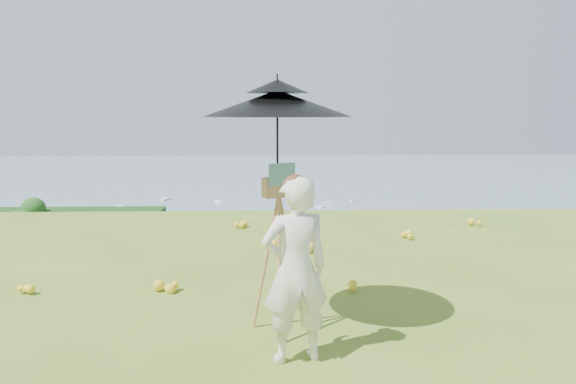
{
  "coord_description": "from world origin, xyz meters",
  "views": [
    {
      "loc": [
        -0.7,
        -4.78,
        2.09
      ],
      "look_at": [
        -0.45,
        2.74,
        1.01
      ],
      "focal_mm": 35.0,
      "sensor_mm": 36.0,
      "label": 1
    }
  ],
  "objects": [
    {
      "name": "ground",
      "position": [
        0.0,
        0.0,
        0.0
      ],
      "size": [
        14.0,
        14.0,
        0.0
      ],
      "primitive_type": "plane",
      "color": "#4E7621",
      "rests_on": "ground"
    },
    {
      "name": "shoreline_tier",
      "position": [
        0.0,
        75.0,
        -36.0
      ],
      "size": [
        170.0,
        28.0,
        8.0
      ],
      "primitive_type": "cube",
      "color": "#71675A",
      "rests_on": "bay_water"
    },
    {
      "name": "bay_water",
      "position": [
        0.0,
        240.0,
        -34.0
      ],
      "size": [
        700.0,
        700.0,
        0.0
      ],
      "primitive_type": "plane",
      "color": "slate",
      "rests_on": "ground"
    },
    {
      "name": "peninsula",
      "position": [
        -75.0,
        155.0,
        -29.0
      ],
      "size": [
        90.0,
        60.0,
        12.0
      ],
      "primitive_type": null,
      "color": "#173E10",
      "rests_on": "bay_water"
    },
    {
      "name": "slope_trees",
      "position": [
        0.0,
        35.0,
        -15.0
      ],
      "size": [
        110.0,
        50.0,
        6.0
      ],
      "primitive_type": null,
      "color": "#1E4314",
      "rests_on": "forest_slope"
    },
    {
      "name": "harbor_town",
      "position": [
        0.0,
        75.0,
        -29.5
      ],
      "size": [
        110.0,
        22.0,
        5.0
      ],
      "primitive_type": null,
      "color": "silver",
      "rests_on": "shoreline_tier"
    },
    {
      "name": "moored_boats",
      "position": [
        -12.5,
        161.0,
        -33.65
      ],
      "size": [
        140.0,
        140.0,
        0.7
      ],
      "primitive_type": null,
      "color": "white",
      "rests_on": "bay_water"
    },
    {
      "name": "wildflowers",
      "position": [
        0.0,
        0.25,
        0.06
      ],
      "size": [
        10.0,
        10.5,
        0.12
      ],
      "primitive_type": null,
      "color": "yellow",
      "rests_on": "ground"
    },
    {
      "name": "painter",
      "position": [
        -0.49,
        -0.26,
        0.79
      ],
      "size": [
        0.66,
        0.52,
        1.58
      ],
      "primitive_type": "imported",
      "rotation": [
        0.0,
        0.0,
        3.42
      ],
      "color": "silver",
      "rests_on": "ground"
    },
    {
      "name": "field_easel",
      "position": [
        -0.61,
        0.34,
        0.81
      ],
      "size": [
        0.84,
        0.84,
        1.63
      ],
      "primitive_type": null,
      "rotation": [
        0.0,
        0.0,
        0.49
      ],
      "color": "#AF7449",
      "rests_on": "ground"
    },
    {
      "name": "sun_umbrella",
      "position": [
        -0.63,
        0.37,
        1.88
      ],
      "size": [
        1.76,
        1.76,
        1.09
      ],
      "primitive_type": null,
      "rotation": [
        0.0,
        0.0,
        0.37
      ],
      "color": "black",
      "rests_on": "field_easel"
    },
    {
      "name": "painter_cap",
      "position": [
        -0.49,
        -0.26,
        1.53
      ],
      "size": [
        0.27,
        0.29,
        0.1
      ],
      "primitive_type": null,
      "rotation": [
        0.0,
        0.0,
        0.35
      ],
      "color": "#CB6F80",
      "rests_on": "painter"
    }
  ]
}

